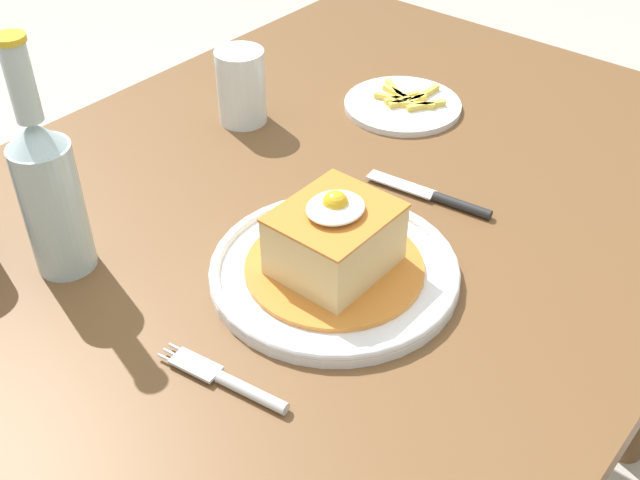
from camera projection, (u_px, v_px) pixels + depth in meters
dining_table at (248, 323)px, 0.92m from camera, size 1.47×0.85×0.72m
main_plate at (334, 270)px, 0.84m from camera, size 0.27×0.27×0.02m
sandwich_meal at (335, 243)px, 0.81m from camera, size 0.19×0.19×0.10m
fork at (233, 383)px, 0.71m from camera, size 0.04×0.14×0.01m
knife at (444, 199)px, 0.94m from camera, size 0.04×0.17×0.01m
beer_bottle_clear at (49, 189)px, 0.80m from camera, size 0.06×0.06×0.27m
drinking_glass at (242, 91)px, 1.08m from camera, size 0.07×0.07×0.10m
side_plate_fries at (403, 104)px, 1.13m from camera, size 0.17×0.17×0.02m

